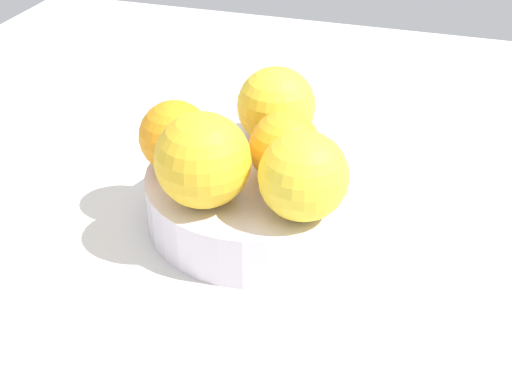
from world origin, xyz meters
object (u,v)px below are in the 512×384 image
Objects in this scene: orange_in_bowl_1 at (203,160)px; orange_in_bowl_2 at (272,105)px; orange_in_bowl_0 at (285,147)px; orange_in_bowl_3 at (175,136)px; orange_in_bowl_4 at (303,176)px; fruit_bowl at (256,198)px.

orange_in_bowl_2 is at bearing -101.35° from orange_in_bowl_1.
orange_in_bowl_0 is 7.70cm from orange_in_bowl_1.
orange_in_bowl_2 is at bearing -131.70° from orange_in_bowl_3.
orange_in_bowl_4 is (-12.46, 3.65, 0.42)cm from orange_in_bowl_3.
orange_in_bowl_0 reaches higher than fruit_bowl.
orange_in_bowl_2 is (-2.35, -11.69, -0.24)cm from orange_in_bowl_1.
orange_in_bowl_4 reaches higher than orange_in_bowl_3.
orange_in_bowl_0 is at bearing -60.00° from orange_in_bowl_4.
fruit_bowl is at bearing -117.33° from orange_in_bowl_1.
fruit_bowl is 3.16× the size of orange_in_bowl_0.
orange_in_bowl_1 reaches higher than orange_in_bowl_4.
fruit_bowl is 9.50cm from orange_in_bowl_4.
orange_in_bowl_4 reaches higher than orange_in_bowl_0.
orange_in_bowl_3 is (9.65, 1.22, 0.07)cm from orange_in_bowl_0.
orange_in_bowl_0 is 0.85× the size of orange_in_bowl_2.
orange_in_bowl_1 is at bearing 62.67° from fruit_bowl.
orange_in_bowl_2 is at bearing -62.26° from orange_in_bowl_4.
fruit_bowl is 6.26cm from orange_in_bowl_0.
orange_in_bowl_4 is at bearing 117.74° from orange_in_bowl_2.
orange_in_bowl_0 is 6.94cm from orange_in_bowl_2.
fruit_bowl is 8.90cm from orange_in_bowl_1.
orange_in_bowl_4 reaches higher than fruit_bowl.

